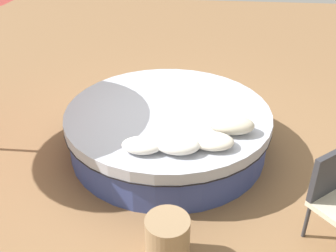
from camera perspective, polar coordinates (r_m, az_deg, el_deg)
The scene contains 7 objects.
ground_plane at distance 5.55m, azimuth 0.00°, elevation -3.15°, with size 16.00×16.00×0.00m, color olive.
round_bed at distance 5.38m, azimuth 0.00°, elevation -0.48°, with size 2.70×2.70×0.60m.
throw_pillow_0 at distance 4.43m, azimuth -3.74°, elevation -2.75°, with size 0.45×0.29×0.15m, color white.
throw_pillow_1 at distance 4.41m, azimuth 1.36°, elevation -2.62°, with size 0.50×0.34×0.17m, color white.
throw_pillow_2 at distance 4.51m, azimuth 6.24°, elevation -2.13°, with size 0.49×0.34×0.15m, color silver.
throw_pillow_3 at distance 4.78m, azimuth 8.97°, elevation 0.18°, with size 0.54×0.32×0.21m, color beige.
side_table at distance 3.95m, azimuth -0.08°, elevation -15.84°, with size 0.43×0.43×0.51m, color #997A56.
Camera 1 is at (0.47, -4.53, 3.16)m, focal length 43.03 mm.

